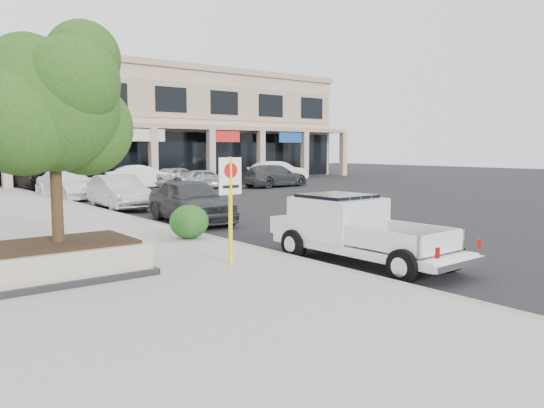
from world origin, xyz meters
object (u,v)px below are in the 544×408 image
(curb_car_a, at_px, (191,200))
(lot_car_f, at_px, (277,171))
(planter, at_px, (59,260))
(lot_car_d, at_px, (83,178))
(lot_car_b, at_px, (144,177))
(curb_car_b, at_px, (119,192))
(curb_car_c, at_px, (69,184))
(planter_tree, at_px, (58,108))
(curb_car_d, at_px, (47,177))
(lot_car_c, at_px, (274,176))
(no_parking_sign, at_px, (230,196))
(pickup_truck, at_px, (366,230))
(lot_car_e, at_px, (178,177))
(lot_car_a, at_px, (205,179))

(curb_car_a, distance_m, lot_car_f, 23.59)
(planter, bearing_deg, lot_car_d, 70.62)
(planter, xyz_separation_m, lot_car_b, (11.53, 21.55, 0.30))
(lot_car_b, relative_size, lot_car_f, 0.96)
(curb_car_b, xyz_separation_m, lot_car_b, (5.61, 9.79, 0.04))
(curb_car_c, bearing_deg, planter_tree, -114.31)
(curb_car_c, distance_m, lot_car_f, 18.06)
(lot_car_d, bearing_deg, curb_car_d, 85.85)
(curb_car_c, distance_m, lot_car_c, 13.80)
(planter, height_order, no_parking_sign, no_parking_sign)
(planter_tree, distance_m, lot_car_f, 32.17)
(lot_car_c, relative_size, lot_car_f, 1.06)
(pickup_truck, xyz_separation_m, lot_car_e, (7.85, 23.79, -0.05))
(planter_tree, bearing_deg, lot_car_e, 57.02)
(curb_car_b, relative_size, lot_car_d, 0.86)
(pickup_truck, relative_size, lot_car_c, 0.94)
(curb_car_c, height_order, lot_car_e, curb_car_c)
(planter_tree, height_order, curb_car_a, planter_tree)
(pickup_truck, bearing_deg, curb_car_a, 86.83)
(planter, distance_m, lot_car_f, 32.27)
(curb_car_c, distance_m, lot_car_b, 6.80)
(lot_car_a, height_order, lot_car_c, lot_car_c)
(no_parking_sign, bearing_deg, pickup_truck, -24.03)
(planter, bearing_deg, pickup_truck, -22.35)
(lot_car_a, xyz_separation_m, lot_car_c, (4.65, -1.40, 0.10))
(lot_car_e, height_order, lot_car_f, lot_car_f)
(lot_car_b, relative_size, lot_car_e, 1.11)
(planter_tree, distance_m, pickup_truck, 6.96)
(curb_car_d, relative_size, lot_car_e, 1.42)
(pickup_truck, xyz_separation_m, lot_car_b, (5.51, 24.02, 0.00))
(lot_car_d, bearing_deg, lot_car_c, -112.16)
(no_parking_sign, relative_size, curb_car_d, 0.38)
(lot_car_b, bearing_deg, pickup_truck, -178.57)
(planter, bearing_deg, lot_car_b, 61.84)
(planter, relative_size, lot_car_c, 0.61)
(pickup_truck, xyz_separation_m, lot_car_f, (17.21, 24.87, 0.03))
(planter, distance_m, planter_tree, 2.95)
(curb_car_b, bearing_deg, lot_car_c, 28.12)
(planter, xyz_separation_m, curb_car_b, (5.93, 11.76, 0.26))
(planter_tree, distance_m, curb_car_c, 18.92)
(planter_tree, distance_m, curb_car_a, 8.87)
(curb_car_d, bearing_deg, lot_car_a, -33.60)
(curb_car_c, bearing_deg, lot_car_f, 7.00)
(lot_car_e, bearing_deg, curb_car_c, 95.19)
(pickup_truck, bearing_deg, lot_car_e, 70.26)
(planter, bearing_deg, lot_car_a, 52.59)
(lot_car_c, bearing_deg, curb_car_c, 83.55)
(no_parking_sign, xyz_separation_m, curb_car_c, (2.52, 19.24, -0.90))
(curb_car_b, bearing_deg, lot_car_f, 34.95)
(curb_car_d, height_order, lot_car_c, curb_car_d)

